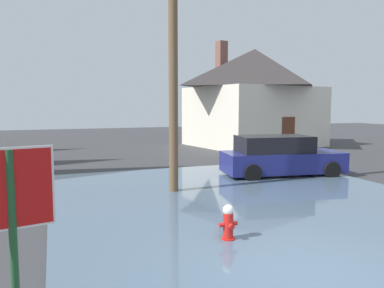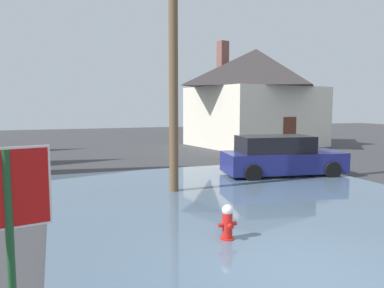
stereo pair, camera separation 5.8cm
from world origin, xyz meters
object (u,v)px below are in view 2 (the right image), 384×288
at_px(utility_pole, 173,40).
at_px(parked_car, 281,157).
at_px(stop_sign_near, 9,213).
at_px(fire_hydrant, 227,224).
at_px(house, 255,96).

relative_size(utility_pole, parked_car, 1.88).
bearing_deg(stop_sign_near, fire_hydrant, 35.27).
height_order(utility_pole, parked_car, utility_pole).
xyz_separation_m(stop_sign_near, house, (13.14, 18.29, 1.65)).
bearing_deg(fire_hydrant, utility_pole, 86.41).
distance_m(stop_sign_near, house, 22.58).
relative_size(utility_pole, house, 0.98).
height_order(stop_sign_near, house, house).
distance_m(utility_pole, parked_car, 6.21).
bearing_deg(house, fire_hydrant, -121.20).
bearing_deg(parked_car, stop_sign_near, -136.16).
relative_size(fire_hydrant, utility_pole, 0.09).
xyz_separation_m(utility_pole, house, (9.26, 11.33, -1.34)).
bearing_deg(utility_pole, fire_hydrant, -93.59).
xyz_separation_m(fire_hydrant, utility_pole, (0.28, 4.41, 4.28)).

